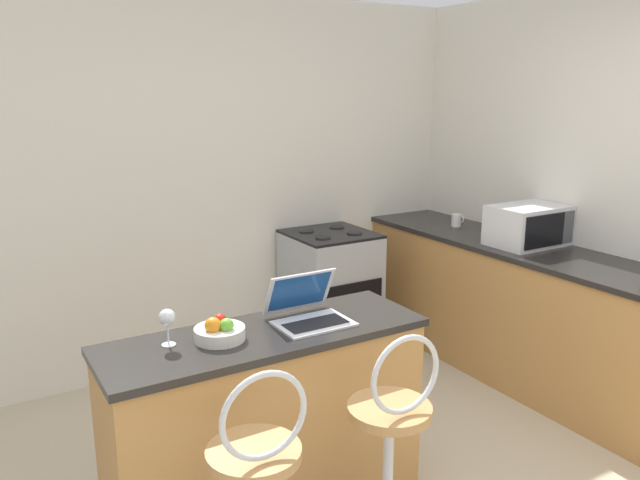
% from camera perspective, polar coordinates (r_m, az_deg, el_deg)
% --- Properties ---
extents(wall_back, '(12.00, 0.06, 2.60)m').
position_cam_1_polar(wall_back, '(4.50, -9.36, 5.05)').
color(wall_back, silver).
rests_on(wall_back, ground_plane).
extents(breakfast_bar, '(1.44, 0.48, 0.93)m').
position_cam_1_polar(breakfast_bar, '(2.95, -4.83, -16.76)').
color(breakfast_bar, '#B27C42').
rests_on(breakfast_bar, ground_plane).
extents(counter_right, '(0.63, 2.98, 0.93)m').
position_cam_1_polar(counter_right, '(4.45, 19.13, -6.70)').
color(counter_right, '#B27C42').
rests_on(counter_right, ground_plane).
extents(bar_stool_far, '(0.40, 0.40, 1.06)m').
position_cam_1_polar(bar_stool_far, '(2.68, 6.49, -19.17)').
color(bar_stool_far, silver).
rests_on(bar_stool_far, ground_plane).
extents(laptop, '(0.33, 0.30, 0.22)m').
position_cam_1_polar(laptop, '(2.84, -1.16, -6.34)').
color(laptop, silver).
rests_on(laptop, breakfast_bar).
extents(microwave, '(0.51, 0.36, 0.27)m').
position_cam_1_polar(microwave, '(4.42, 18.51, 1.28)').
color(microwave, silver).
rests_on(microwave, counter_right).
extents(stove_range, '(0.59, 0.61, 0.94)m').
position_cam_1_polar(stove_range, '(4.71, 0.93, -4.85)').
color(stove_range, '#9EA3A8').
rests_on(stove_range, ground_plane).
extents(wine_glass_tall, '(0.07, 0.07, 0.16)m').
position_cam_1_polar(wine_glass_tall, '(2.63, -13.80, -7.01)').
color(wine_glass_tall, silver).
rests_on(wine_glass_tall, breakfast_bar).
extents(mug_white, '(0.09, 0.07, 0.10)m').
position_cam_1_polar(mug_white, '(4.89, 12.38, 1.78)').
color(mug_white, white).
rests_on(mug_white, counter_right).
extents(fruit_bowl, '(0.21, 0.21, 0.11)m').
position_cam_1_polar(fruit_bowl, '(2.67, -9.17, -8.26)').
color(fruit_bowl, silver).
rests_on(fruit_bowl, breakfast_bar).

